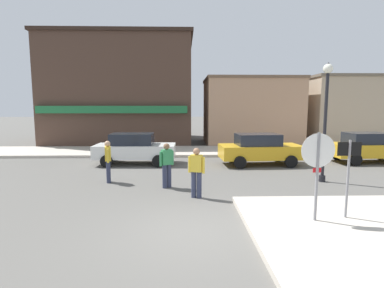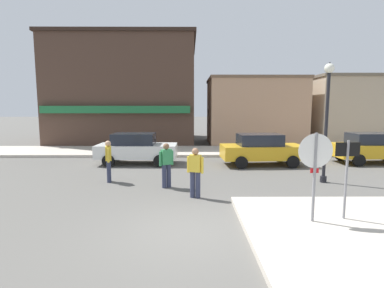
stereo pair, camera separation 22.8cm
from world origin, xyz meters
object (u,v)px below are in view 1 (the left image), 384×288
(one_way_sign, at_px, (348,171))
(parked_car_third, at_px, (369,147))
(stop_sign, at_px, (317,165))
(lamp_post, at_px, (326,105))
(pedestrian_crossing_near, at_px, (108,160))
(pedestrian_kerb_side, at_px, (167,164))
(parked_car_second, at_px, (260,149))
(parked_car_nearest, at_px, (135,148))
(pedestrian_crossing_far, at_px, (196,171))

(one_way_sign, relative_size, parked_car_third, 0.52)
(stop_sign, height_order, parked_car_third, stop_sign)
(lamp_post, relative_size, pedestrian_crossing_near, 2.82)
(pedestrian_kerb_side, bearing_deg, one_way_sign, -36.39)
(parked_car_third, relative_size, pedestrian_kerb_side, 2.52)
(parked_car_second, height_order, parked_car_third, same)
(parked_car_nearest, height_order, pedestrian_crossing_far, pedestrian_crossing_far)
(parked_car_second, xyz_separation_m, pedestrian_crossing_far, (-3.39, -5.36, 0.06))
(lamp_post, xyz_separation_m, parked_car_third, (4.26, 3.94, -2.15))
(stop_sign, distance_m, pedestrian_crossing_near, 7.56)
(parked_car_second, bearing_deg, pedestrian_crossing_near, -153.60)
(parked_car_third, bearing_deg, stop_sign, -128.06)
(parked_car_nearest, xyz_separation_m, pedestrian_crossing_far, (2.89, -5.76, 0.06))
(parked_car_nearest, bearing_deg, parked_car_third, 0.51)
(stop_sign, distance_m, pedestrian_crossing_far, 3.72)
(lamp_post, distance_m, parked_car_third, 6.19)
(pedestrian_crossing_near, height_order, pedestrian_kerb_side, same)
(one_way_sign, relative_size, pedestrian_kerb_side, 1.30)
(stop_sign, relative_size, pedestrian_kerb_side, 1.43)
(parked_car_nearest, relative_size, parked_car_second, 0.98)
(one_way_sign, height_order, parked_car_third, one_way_sign)
(parked_car_second, height_order, pedestrian_crossing_far, pedestrian_crossing_far)
(stop_sign, bearing_deg, parked_car_third, 51.94)
(lamp_post, bearing_deg, one_way_sign, -107.92)
(one_way_sign, bearing_deg, pedestrian_crossing_near, 148.52)
(lamp_post, relative_size, pedestrian_crossing_far, 2.82)
(one_way_sign, height_order, parked_car_nearest, one_way_sign)
(stop_sign, relative_size, lamp_post, 0.51)
(parked_car_nearest, xyz_separation_m, parked_car_third, (12.14, 0.11, 0.00))
(stop_sign, height_order, parked_car_second, stop_sign)
(parked_car_second, bearing_deg, pedestrian_kerb_side, -136.71)
(pedestrian_crossing_far, bearing_deg, pedestrian_crossing_near, 148.29)
(one_way_sign, xyz_separation_m, pedestrian_crossing_far, (-3.64, 2.21, -0.46))
(lamp_post, height_order, pedestrian_kerb_side, lamp_post)
(stop_sign, height_order, pedestrian_crossing_far, stop_sign)
(lamp_post, height_order, pedestrian_crossing_far, lamp_post)
(lamp_post, xyz_separation_m, pedestrian_crossing_near, (-8.28, 0.11, -2.09))
(parked_car_second, relative_size, pedestrian_crossing_near, 2.54)
(lamp_post, height_order, parked_car_nearest, lamp_post)
(one_way_sign, xyz_separation_m, parked_car_second, (-0.26, 7.57, -0.52))
(parked_car_third, height_order, pedestrian_crossing_far, pedestrian_crossing_far)
(parked_car_third, xyz_separation_m, pedestrian_crossing_far, (-9.25, -5.86, 0.06))
(stop_sign, distance_m, parked_car_nearest, 9.95)
(lamp_post, distance_m, parked_car_second, 4.35)
(pedestrian_kerb_side, bearing_deg, pedestrian_crossing_far, -50.29)
(parked_car_nearest, distance_m, pedestrian_kerb_side, 4.91)
(one_way_sign, bearing_deg, pedestrian_crossing_far, 148.73)
(parked_car_second, distance_m, parked_car_third, 5.88)
(one_way_sign, distance_m, lamp_post, 4.64)
(parked_car_third, relative_size, pedestrian_crossing_far, 2.52)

